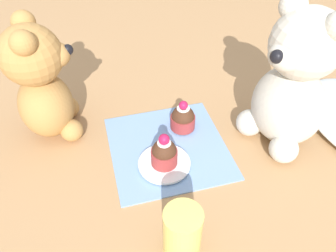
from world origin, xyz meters
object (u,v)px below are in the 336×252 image
(teddy_bear_cream, at_px, (293,84))
(saucer_plate, at_px, (164,163))
(cupcake_near_tan_bear, at_px, (164,153))
(cupcake_near_cream_bear, at_px, (183,118))
(juice_glass, at_px, (182,233))
(teddy_bear_tan, at_px, (42,83))

(teddy_bear_cream, xyz_separation_m, saucer_plate, (0.02, -0.23, -0.12))
(saucer_plate, height_order, cupcake_near_tan_bear, cupcake_near_tan_bear)
(cupcake_near_cream_bear, bearing_deg, cupcake_near_tan_bear, -34.87)
(saucer_plate, xyz_separation_m, cupcake_near_tan_bear, (-0.00, -0.00, 0.03))
(juice_glass, bearing_deg, saucer_plate, 174.34)
(teddy_bear_cream, relative_size, cupcake_near_tan_bear, 4.00)
(teddy_bear_tan, xyz_separation_m, cupcake_near_cream_bear, (0.06, 0.25, -0.08))
(cupcake_near_tan_bear, bearing_deg, teddy_bear_cream, 94.12)
(cupcake_near_tan_bear, bearing_deg, juice_glass, -5.66)
(teddy_bear_tan, distance_m, cupcake_near_tan_bear, 0.25)
(saucer_plate, relative_size, juice_glass, 1.05)
(cupcake_near_tan_bear, height_order, juice_glass, juice_glass)
(teddy_bear_tan, bearing_deg, cupcake_near_tan_bear, -131.60)
(cupcake_near_cream_bear, bearing_deg, teddy_bear_tan, -104.67)
(teddy_bear_cream, bearing_deg, saucer_plate, -104.89)
(saucer_plate, bearing_deg, teddy_bear_cream, 94.12)
(cupcake_near_cream_bear, relative_size, saucer_plate, 0.68)
(cupcake_near_tan_bear, bearing_deg, teddy_bear_tan, -129.05)
(teddy_bear_tan, distance_m, juice_glass, 0.36)
(saucer_plate, xyz_separation_m, juice_glass, (0.16, -0.02, 0.04))
(saucer_plate, bearing_deg, teddy_bear_tan, -129.05)
(teddy_bear_cream, bearing_deg, juice_glass, -73.94)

